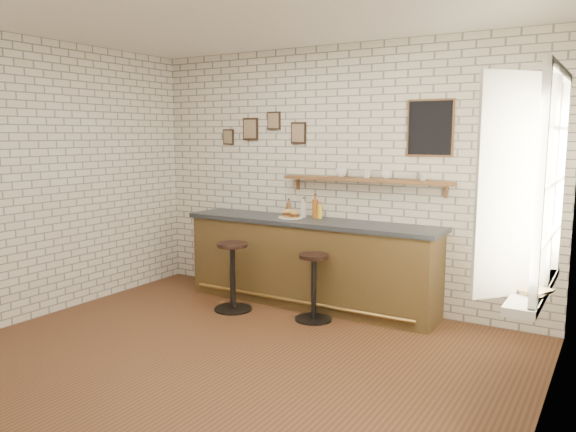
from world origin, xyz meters
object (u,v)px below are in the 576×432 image
Objects in this scene: bitters_bottle_white at (303,209)px; book_lower at (526,291)px; sandwich_plate at (291,218)px; condiment_bottle_yellow at (320,212)px; shelf_cup_c at (386,175)px; bar_stool_left at (233,274)px; bitters_bottle_brown at (289,209)px; book_upper at (526,288)px; bitters_bottle_amber at (315,208)px; bar_counter at (310,262)px; shelf_cup_a at (341,173)px; bar_stool_right at (314,285)px; ciabatta_sandwich at (291,214)px; shelf_cup_b at (367,174)px; shelf_cup_d at (423,177)px.

bitters_bottle_white is 3.26m from book_lower.
book_lower is (2.82, -1.62, -0.08)m from sandwich_plate.
shelf_cup_c reaches higher than condiment_bottle_yellow.
bitters_bottle_white is 1.14m from bar_stool_left.
bitters_bottle_brown reaches higher than bar_stool_left.
sandwich_plate is 2.42× the size of shelf_cup_c.
bitters_bottle_white is 1.15× the size of book_upper.
book_upper is at bearing -34.58° from bitters_bottle_amber.
condiment_bottle_yellow is at bearing 71.45° from bar_counter.
bar_stool_right is at bearing -106.92° from shelf_cup_a.
sandwich_plate is 0.39× the size of bar_stool_right.
book_lower is (2.81, -1.62, -0.12)m from ciabatta_sandwich.
bitters_bottle_amber is at bearing -0.00° from bitters_bottle_white.
shelf_cup_b is 2.74m from book_upper.
shelf_cup_a reaches higher than shelf_cup_d.
ciabatta_sandwich is 3.24m from book_lower.
shelf_cup_c is (0.53, 0.67, 1.16)m from bar_stool_right.
book_lower is (1.31, -1.83, -0.60)m from shelf_cup_d.
shelf_cup_d reaches higher than condiment_bottle_yellow.
book_upper is (2.73, -1.78, -0.15)m from bitters_bottle_white.
shelf_cup_c is 0.58× the size of book_lower.
bitters_bottle_brown is 1.79× the size of shelf_cup_c.
condiment_bottle_yellow reaches higher than bar_stool_right.
bar_counter is at bearing -21.31° from bitters_bottle_brown.
shelf_cup_a reaches higher than bitters_bottle_brown.
shelf_cup_b reaches higher than bar_stool_right.
bar_counter is 11.07× the size of sandwich_plate.
bar_counter is 15.33× the size of book_upper.
bitters_bottle_brown is 1.02× the size of book_upper.
bar_counter is 0.60m from condiment_bottle_yellow.
ciabatta_sandwich reaches higher than bar_stool_right.
book_upper is (1.95, -1.83, -0.59)m from shelf_cup_b.
book_lower is (2.57, -1.78, -0.19)m from bitters_bottle_amber.
bitters_bottle_brown is at bearing 158.69° from bar_counter.
bar_counter is at bearing 123.34° from bar_stool_right.
book_lower is 0.02m from book_upper.
bitters_bottle_white reaches higher than book_upper.
bitters_bottle_white is 1.82× the size of shelf_cup_a.
ciabatta_sandwich is at bearing -151.85° from condiment_bottle_yellow.
bitters_bottle_white reaches higher than condiment_bottle_yellow.
bar_stool_left is 2.36m from shelf_cup_d.
shelf_cup_b reaches higher than book_lower.
sandwich_plate is at bearing -147.22° from bitters_bottle_amber.
bitters_bottle_white is 1.21× the size of condiment_bottle_yellow.
bitters_bottle_brown is at bearing 127.27° from sandwich_plate.
bitters_bottle_amber is at bearing 32.78° from sandwich_plate.
shelf_cup_b is 1.05× the size of shelf_cup_d.
book_lower is (1.95, -1.83, -0.60)m from shelf_cup_b.
bar_counter reaches higher than bar_stool_left.
condiment_bottle_yellow is (0.30, 0.16, 0.07)m from sandwich_plate.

